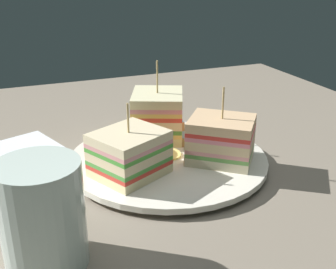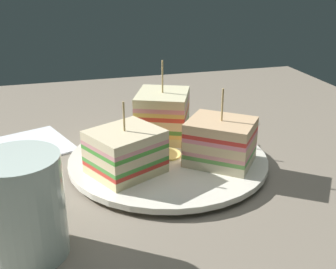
{
  "view_description": "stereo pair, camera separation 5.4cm",
  "coord_description": "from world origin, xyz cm",
  "px_view_note": "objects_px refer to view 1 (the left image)",
  "views": [
    {
      "loc": [
        46.15,
        -18.44,
        24.71
      ],
      "look_at": [
        0.0,
        0.0,
        4.32
      ],
      "focal_mm": 45.29,
      "sensor_mm": 36.0,
      "label": 1
    },
    {
      "loc": [
        47.87,
        -13.36,
        24.71
      ],
      "look_at": [
        0.0,
        0.0,
        4.32
      ],
      "focal_mm": 45.29,
      "sensor_mm": 36.0,
      "label": 2
    }
  ],
  "objects_px": {
    "chip_pile": "(157,152)",
    "napkin": "(9,154)",
    "sandwich_wedge_0": "(158,115)",
    "drinking_glass": "(43,223)",
    "sandwich_wedge_1": "(130,154)",
    "plate": "(168,160)",
    "sandwich_wedge_2": "(221,140)",
    "spoon": "(182,122)"
  },
  "relations": [
    {
      "from": "chip_pile",
      "to": "drinking_glass",
      "type": "bearing_deg",
      "value": -48.14
    },
    {
      "from": "sandwich_wedge_1",
      "to": "sandwich_wedge_2",
      "type": "height_order",
      "value": "sandwich_wedge_2"
    },
    {
      "from": "sandwich_wedge_1",
      "to": "chip_pile",
      "type": "xyz_separation_m",
      "value": [
        -0.03,
        0.05,
        -0.02
      ]
    },
    {
      "from": "napkin",
      "to": "spoon",
      "type": "bearing_deg",
      "value": 95.47
    },
    {
      "from": "sandwich_wedge_0",
      "to": "drinking_glass",
      "type": "height_order",
      "value": "sandwich_wedge_0"
    },
    {
      "from": "chip_pile",
      "to": "drinking_glass",
      "type": "height_order",
      "value": "drinking_glass"
    },
    {
      "from": "plate",
      "to": "sandwich_wedge_0",
      "type": "relative_size",
      "value": 2.31
    },
    {
      "from": "sandwich_wedge_0",
      "to": "drinking_glass",
      "type": "bearing_deg",
      "value": -18.12
    },
    {
      "from": "sandwich_wedge_2",
      "to": "chip_pile",
      "type": "distance_m",
      "value": 0.08
    },
    {
      "from": "sandwich_wedge_1",
      "to": "chip_pile",
      "type": "distance_m",
      "value": 0.06
    },
    {
      "from": "plate",
      "to": "drinking_glass",
      "type": "distance_m",
      "value": 0.22
    },
    {
      "from": "chip_pile",
      "to": "sandwich_wedge_0",
      "type": "bearing_deg",
      "value": 159.19
    },
    {
      "from": "chip_pile",
      "to": "napkin",
      "type": "xyz_separation_m",
      "value": [
        -0.11,
        -0.18,
        -0.02
      ]
    },
    {
      "from": "napkin",
      "to": "drinking_glass",
      "type": "bearing_deg",
      "value": 4.94
    },
    {
      "from": "sandwich_wedge_0",
      "to": "napkin",
      "type": "bearing_deg",
      "value": -77.98
    },
    {
      "from": "spoon",
      "to": "napkin",
      "type": "xyz_separation_m",
      "value": [
        0.03,
        -0.27,
        -0.0
      ]
    },
    {
      "from": "plate",
      "to": "drinking_glass",
      "type": "relative_size",
      "value": 2.64
    },
    {
      "from": "sandwich_wedge_0",
      "to": "chip_pile",
      "type": "relative_size",
      "value": 1.65
    },
    {
      "from": "sandwich_wedge_2",
      "to": "sandwich_wedge_1",
      "type": "bearing_deg",
      "value": 35.92
    },
    {
      "from": "chip_pile",
      "to": "drinking_glass",
      "type": "relative_size",
      "value": 0.69
    },
    {
      "from": "sandwich_wedge_0",
      "to": "spoon",
      "type": "xyz_separation_m",
      "value": [
        -0.07,
        0.07,
        -0.04
      ]
    },
    {
      "from": "plate",
      "to": "spoon",
      "type": "xyz_separation_m",
      "value": [
        -0.13,
        0.08,
        -0.0
      ]
    },
    {
      "from": "chip_pile",
      "to": "sandwich_wedge_1",
      "type": "bearing_deg",
      "value": -56.89
    },
    {
      "from": "drinking_glass",
      "to": "napkin",
      "type": "bearing_deg",
      "value": -175.06
    },
    {
      "from": "plate",
      "to": "sandwich_wedge_2",
      "type": "bearing_deg",
      "value": 58.55
    },
    {
      "from": "napkin",
      "to": "plate",
      "type": "bearing_deg",
      "value": 61.02
    },
    {
      "from": "sandwich_wedge_0",
      "to": "sandwich_wedge_2",
      "type": "relative_size",
      "value": 1.09
    },
    {
      "from": "plate",
      "to": "chip_pile",
      "type": "relative_size",
      "value": 3.82
    },
    {
      "from": "sandwich_wedge_2",
      "to": "sandwich_wedge_0",
      "type": "bearing_deg",
      "value": -26.69
    },
    {
      "from": "napkin",
      "to": "sandwich_wedge_2",
      "type": "bearing_deg",
      "value": 60.44
    },
    {
      "from": "sandwich_wedge_2",
      "to": "spoon",
      "type": "distance_m",
      "value": 0.17
    },
    {
      "from": "plate",
      "to": "chip_pile",
      "type": "bearing_deg",
      "value": -90.44
    },
    {
      "from": "napkin",
      "to": "sandwich_wedge_1",
      "type": "bearing_deg",
      "value": 44.16
    },
    {
      "from": "sandwich_wedge_2",
      "to": "chip_pile",
      "type": "height_order",
      "value": "sandwich_wedge_2"
    },
    {
      "from": "sandwich_wedge_0",
      "to": "sandwich_wedge_1",
      "type": "relative_size",
      "value": 1.1
    },
    {
      "from": "sandwich_wedge_0",
      "to": "napkin",
      "type": "distance_m",
      "value": 0.21
    },
    {
      "from": "sandwich_wedge_0",
      "to": "napkin",
      "type": "relative_size",
      "value": 0.8
    },
    {
      "from": "plate",
      "to": "spoon",
      "type": "height_order",
      "value": "plate"
    },
    {
      "from": "chip_pile",
      "to": "napkin",
      "type": "bearing_deg",
      "value": -120.92
    },
    {
      "from": "sandwich_wedge_2",
      "to": "drinking_glass",
      "type": "relative_size",
      "value": 1.04
    },
    {
      "from": "napkin",
      "to": "drinking_glass",
      "type": "relative_size",
      "value": 1.43
    },
    {
      "from": "spoon",
      "to": "napkin",
      "type": "bearing_deg",
      "value": 18.08
    }
  ]
}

